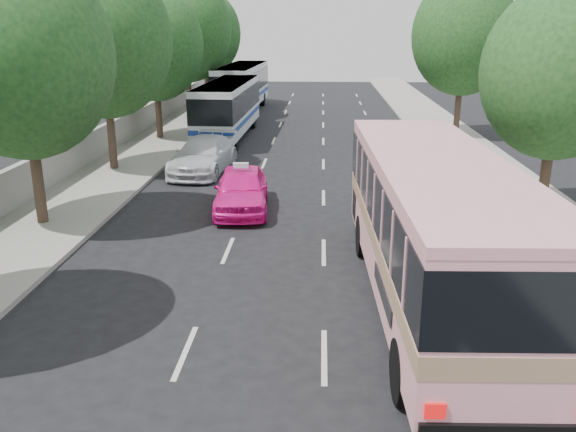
# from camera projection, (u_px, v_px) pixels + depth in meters

# --- Properties ---
(ground) EXTENTS (120.00, 120.00, 0.00)m
(ground) POSITION_uv_depth(u_px,v_px,m) (282.00, 311.00, 14.52)
(ground) COLOR black
(ground) RESTS_ON ground
(sidewalk_left) EXTENTS (4.00, 90.00, 0.15)m
(sidewalk_left) POSITION_uv_depth(u_px,v_px,m) (153.00, 145.00, 33.97)
(sidewalk_left) COLOR #9E998E
(sidewalk_left) RESTS_ON ground
(sidewalk_right) EXTENTS (4.00, 90.00, 0.12)m
(sidewalk_right) POSITION_uv_depth(u_px,v_px,m) (461.00, 148.00, 33.10)
(sidewalk_right) COLOR #9E998E
(sidewalk_right) RESTS_ON ground
(low_wall) EXTENTS (0.30, 90.00, 1.50)m
(low_wall) POSITION_uv_depth(u_px,v_px,m) (120.00, 130.00, 33.82)
(low_wall) COLOR #9E998E
(low_wall) RESTS_ON sidewalk_left
(tree_left_b) EXTENTS (5.70, 5.70, 8.88)m
(tree_left_b) POSITION_uv_depth(u_px,v_px,m) (23.00, 48.00, 18.85)
(tree_left_b) COLOR #38281E
(tree_left_b) RESTS_ON ground
(tree_left_c) EXTENTS (6.00, 6.00, 9.35)m
(tree_left_c) POSITION_uv_depth(u_px,v_px,m) (104.00, 34.00, 26.38)
(tree_left_c) COLOR #38281E
(tree_left_c) RESTS_ON ground
(tree_left_d) EXTENTS (5.52, 5.52, 8.60)m
(tree_left_d) POSITION_uv_depth(u_px,v_px,m) (155.00, 41.00, 34.14)
(tree_left_d) COLOR #38281E
(tree_left_d) RESTS_ON ground
(tree_left_e) EXTENTS (6.30, 6.30, 9.82)m
(tree_left_e) POSITION_uv_depth(u_px,v_px,m) (187.00, 25.00, 41.51)
(tree_left_e) COLOR #38281E
(tree_left_e) RESTS_ON ground
(tree_left_f) EXTENTS (5.88, 5.88, 9.16)m
(tree_left_f) POSITION_uv_depth(u_px,v_px,m) (205.00, 30.00, 49.27)
(tree_left_f) COLOR #38281E
(tree_left_f) RESTS_ON ground
(tree_right_near) EXTENTS (5.10, 5.10, 7.95)m
(tree_right_near) POSITION_uv_depth(u_px,v_px,m) (563.00, 66.00, 20.05)
(tree_right_near) COLOR #38281E
(tree_right_near) RESTS_ON ground
(tree_right_far) EXTENTS (6.00, 6.00, 9.35)m
(tree_right_far) POSITION_uv_depth(u_px,v_px,m) (466.00, 31.00, 34.99)
(tree_right_far) COLOR #38281E
(tree_right_far) RESTS_ON ground
(pink_bus) EXTENTS (3.32, 11.56, 3.66)m
(pink_bus) POSITION_uv_depth(u_px,v_px,m) (436.00, 217.00, 14.09)
(pink_bus) COLOR pink
(pink_bus) RESTS_ON ground
(pink_taxi) EXTENTS (2.27, 4.83, 1.60)m
(pink_taxi) POSITION_uv_depth(u_px,v_px,m) (241.00, 189.00, 22.14)
(pink_taxi) COLOR #FF169C
(pink_taxi) RESTS_ON ground
(white_pickup) EXTENTS (2.76, 5.65, 1.58)m
(white_pickup) POSITION_uv_depth(u_px,v_px,m) (203.00, 155.00, 27.86)
(white_pickup) COLOR silver
(white_pickup) RESTS_ON ground
(tour_coach_front) EXTENTS (2.62, 10.96, 3.26)m
(tour_coach_front) POSITION_uv_depth(u_px,v_px,m) (228.00, 104.00, 36.09)
(tour_coach_front) COLOR white
(tour_coach_front) RESTS_ON ground
(tour_coach_rear) EXTENTS (3.00, 11.87, 3.52)m
(tour_coach_rear) POSITION_uv_depth(u_px,v_px,m) (242.00, 84.00, 46.73)
(tour_coach_rear) COLOR silver
(tour_coach_rear) RESTS_ON ground
(taxi_roof_sign) EXTENTS (0.56, 0.22, 0.18)m
(taxi_roof_sign) POSITION_uv_depth(u_px,v_px,m) (241.00, 165.00, 21.87)
(taxi_roof_sign) COLOR silver
(taxi_roof_sign) RESTS_ON pink_taxi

